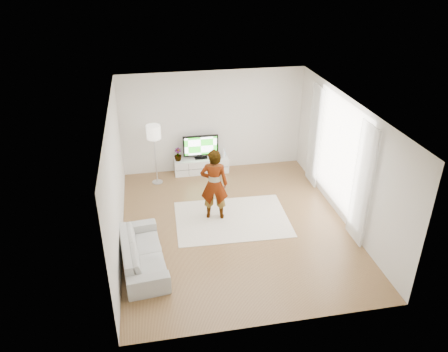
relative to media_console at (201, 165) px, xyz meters
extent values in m
plane|color=#9D7946|center=(0.38, -2.76, -0.21)|extent=(6.00, 6.00, 0.00)
plane|color=white|center=(0.38, -2.76, 2.59)|extent=(6.00, 6.00, 0.00)
cube|color=silver|center=(-2.12, -2.76, 1.19)|extent=(0.02, 6.00, 2.80)
cube|color=silver|center=(2.88, -2.76, 1.19)|extent=(0.02, 6.00, 2.80)
cube|color=silver|center=(0.38, 0.24, 1.19)|extent=(5.00, 0.02, 2.80)
cube|color=silver|center=(0.38, -5.76, 1.19)|extent=(5.00, 0.02, 2.80)
cube|color=white|center=(2.86, -2.46, 1.24)|extent=(0.01, 2.60, 2.50)
cube|color=white|center=(2.78, -3.76, 1.14)|extent=(0.04, 0.70, 2.60)
cube|color=white|center=(2.78, -1.16, 1.14)|extent=(0.04, 0.70, 2.60)
cube|color=white|center=(0.00, 0.00, 0.00)|extent=(1.50, 0.42, 0.42)
cube|color=black|center=(0.00, -0.21, 0.00)|extent=(1.45, 0.00, 0.01)
cube|color=black|center=(-0.37, -0.21, 0.00)|extent=(0.01, 0.00, 0.37)
cube|color=black|center=(0.37, -0.21, 0.00)|extent=(0.01, 0.00, 0.37)
cube|color=black|center=(0.00, 0.03, 0.22)|extent=(0.35, 0.19, 0.02)
cube|color=black|center=(0.00, 0.03, 0.26)|extent=(0.07, 0.04, 0.07)
cube|color=black|center=(0.00, 0.03, 0.59)|extent=(0.97, 0.05, 0.59)
cube|color=green|center=(0.00, 0.00, 0.59)|extent=(0.88, 0.01, 0.50)
cube|color=white|center=(0.65, 0.00, 0.32)|extent=(0.09, 0.17, 0.22)
cube|color=#4CB2FF|center=(0.65, -0.08, 0.34)|extent=(0.01, 0.00, 0.12)
imported|color=#3F7238|center=(-0.64, 0.00, 0.39)|extent=(0.22, 0.22, 0.36)
cube|color=#F3E4CF|center=(0.37, -2.51, -0.20)|extent=(2.65, 1.95, 0.01)
imported|color=#334772|center=(-0.02, -2.34, 0.66)|extent=(0.70, 0.53, 1.72)
imported|color=beige|center=(-1.69, -3.79, 0.08)|extent=(0.97, 2.07, 0.58)
cylinder|color=silver|center=(-1.25, -0.38, -0.20)|extent=(0.28, 0.28, 0.02)
cylinder|color=silver|center=(-1.25, -0.38, 0.44)|extent=(0.04, 0.04, 1.26)
cylinder|color=white|center=(-1.25, -0.38, 1.24)|extent=(0.36, 0.36, 0.35)
camera|label=1|loc=(-1.38, -10.85, 5.39)|focal=35.00mm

